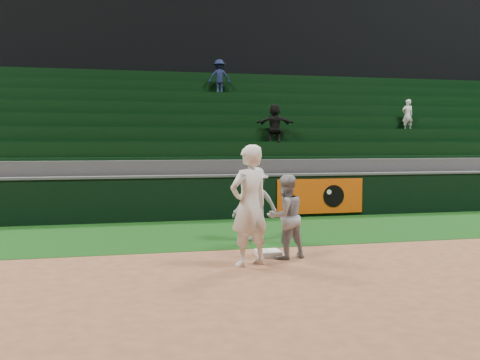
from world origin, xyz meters
name	(u,v)px	position (x,y,z in m)	size (l,w,h in m)	color
ground	(268,258)	(0.00, 0.00, 0.00)	(70.00, 70.00, 0.00)	brown
foul_grass	(234,232)	(0.00, 3.00, 0.00)	(36.00, 4.20, 0.01)	black
upper_deck	(172,65)	(0.00, 17.45, 6.00)	(40.00, 12.00, 12.00)	black
first_base	(268,253)	(0.06, 0.20, 0.05)	(0.44, 0.44, 0.10)	white
first_baseman	(249,205)	(-0.48, -0.49, 1.05)	(0.77, 0.50, 2.11)	white
baserunner	(285,217)	(0.31, -0.08, 0.78)	(0.76, 0.59, 1.56)	#989AA1
base_coach	(255,204)	(0.22, 1.77, 0.81)	(1.03, 0.59, 1.60)	#90929C
field_wall	(218,197)	(0.03, 5.20, 0.63)	(36.00, 0.45, 1.25)	black
stadium_seating	(197,155)	(0.00, 8.97, 1.70)	(36.00, 5.95, 5.20)	#363638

